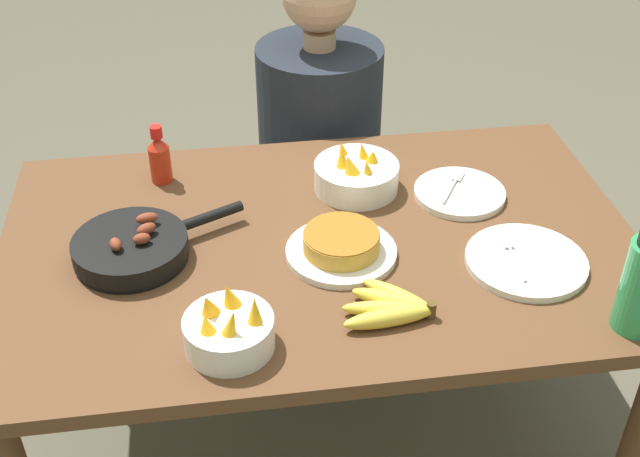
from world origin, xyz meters
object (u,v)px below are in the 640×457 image
object	(u,v)px
frittata_plate_center	(341,246)
fruit_bowl_mango	(356,175)
person_figure	(320,174)
skillet	(133,247)
fruit_bowl_citrus	(229,330)
banana_bunch	(393,307)
hot_sauce_bottle	(160,157)
empty_plate_near_front	(526,261)
empty_plate_far_left	(459,193)

from	to	relation	value
frittata_plate_center	fruit_bowl_mango	bearing A→B (deg)	72.93
person_figure	skillet	bearing A→B (deg)	-126.24
frittata_plate_center	fruit_bowl_citrus	xyz separation A→B (m)	(-0.25, -0.24, 0.02)
frittata_plate_center	fruit_bowl_citrus	bearing A→B (deg)	-135.89
skillet	fruit_bowl_citrus	distance (m)	0.35
banana_bunch	person_figure	world-z (taller)	person_figure
fruit_bowl_mango	person_figure	bearing A→B (deg)	92.35
hot_sauce_bottle	fruit_bowl_mango	bearing A→B (deg)	-12.60
hot_sauce_bottle	fruit_bowl_citrus	bearing A→B (deg)	-77.57
banana_bunch	person_figure	bearing A→B (deg)	90.55
banana_bunch	empty_plate_near_front	distance (m)	0.33
frittata_plate_center	empty_plate_near_front	distance (m)	0.39
banana_bunch	fruit_bowl_mango	world-z (taller)	fruit_bowl_mango
hot_sauce_bottle	person_figure	distance (m)	0.66
banana_bunch	skillet	distance (m)	0.57
fruit_bowl_mango	person_figure	size ratio (longest dim) A/B	0.18
fruit_bowl_citrus	person_figure	size ratio (longest dim) A/B	0.15
fruit_bowl_mango	hot_sauce_bottle	size ratio (longest dim) A/B	1.36
skillet	frittata_plate_center	world-z (taller)	skillet
skillet	person_figure	xyz separation A→B (m)	(0.50, 0.68, -0.28)
empty_plate_far_left	fruit_bowl_citrus	size ratio (longest dim) A/B	1.28
skillet	hot_sauce_bottle	xyz separation A→B (m)	(0.05, 0.31, 0.04)
empty_plate_far_left	fruit_bowl_mango	world-z (taller)	fruit_bowl_mango
fruit_bowl_mango	hot_sauce_bottle	world-z (taller)	hot_sauce_bottle
empty_plate_far_left	person_figure	xyz separation A→B (m)	(-0.26, 0.55, -0.26)
empty_plate_near_front	skillet	bearing A→B (deg)	170.16
frittata_plate_center	fruit_bowl_citrus	size ratio (longest dim) A/B	1.41
hot_sauce_bottle	frittata_plate_center	bearing A→B (deg)	-43.11
frittata_plate_center	hot_sauce_bottle	xyz separation A→B (m)	(-0.39, 0.36, 0.04)
empty_plate_far_left	person_figure	size ratio (longest dim) A/B	0.19
hot_sauce_bottle	person_figure	world-z (taller)	person_figure
empty_plate_near_front	hot_sauce_bottle	bearing A→B (deg)	149.66
skillet	fruit_bowl_citrus	world-z (taller)	fruit_bowl_citrus
empty_plate_near_front	hot_sauce_bottle	size ratio (longest dim) A/B	1.72
frittata_plate_center	empty_plate_far_left	world-z (taller)	frittata_plate_center
banana_bunch	fruit_bowl_citrus	world-z (taller)	fruit_bowl_citrus
empty_plate_far_left	fruit_bowl_citrus	xyz separation A→B (m)	(-0.57, -0.43, 0.03)
skillet	fruit_bowl_mango	bearing A→B (deg)	-3.86
skillet	empty_plate_near_front	bearing A→B (deg)	-35.04
skillet	frittata_plate_center	xyz separation A→B (m)	(0.44, -0.05, -0.00)
frittata_plate_center	hot_sauce_bottle	world-z (taller)	hot_sauce_bottle
empty_plate_near_front	fruit_bowl_mango	world-z (taller)	fruit_bowl_mango
banana_bunch	person_figure	xyz separation A→B (m)	(-0.01, 0.94, -0.27)
banana_bunch	frittata_plate_center	distance (m)	0.21
empty_plate_far_left	hot_sauce_bottle	size ratio (longest dim) A/B	1.45
skillet	empty_plate_near_front	world-z (taller)	skillet
banana_bunch	skillet	bearing A→B (deg)	153.32
frittata_plate_center	fruit_bowl_citrus	world-z (taller)	fruit_bowl_citrus
skillet	fruit_bowl_mango	world-z (taller)	fruit_bowl_mango
empty_plate_far_left	hot_sauce_bottle	xyz separation A→B (m)	(-0.70, 0.17, 0.06)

